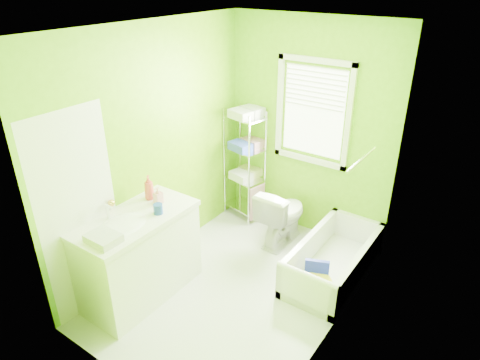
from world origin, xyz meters
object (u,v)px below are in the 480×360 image
Objects in this scene: bathtub at (331,265)px; vanity at (138,254)px; toilet at (282,215)px; wire_shelf_unit at (246,154)px.

bathtub is 2.04m from vanity.
toilet is 0.61× the size of vanity.
toilet is 0.49× the size of wire_shelf_unit.
toilet is 0.91m from wire_shelf_unit.
toilet is 1.78m from vanity.
wire_shelf_unit reaches higher than vanity.
wire_shelf_unit is at bearing -19.38° from toilet.
vanity is 0.81× the size of wire_shelf_unit.
vanity is at bearing -90.25° from wire_shelf_unit.
wire_shelf_unit is at bearing 160.22° from bathtub.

